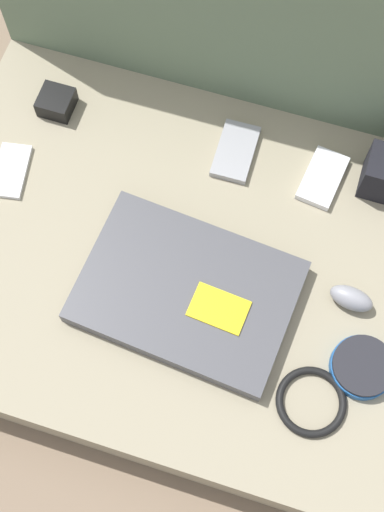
{
  "coord_description": "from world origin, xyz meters",
  "views": [
    {
      "loc": [
        0.13,
        -0.41,
        1.23
      ],
      "look_at": [
        0.0,
        0.0,
        0.14
      ],
      "focal_mm": 50.0,
      "sensor_mm": 36.0,
      "label": 1
    }
  ],
  "objects_px": {
    "speaker_puck": "(362,367)",
    "phone_silver": "(11,171)",
    "charger_brick": "(56,102)",
    "computer_mouse": "(351,298)",
    "phone_small": "(323,178)",
    "laptop": "(187,292)",
    "phone_black": "(235,151)"
  },
  "relations": [
    {
      "from": "computer_mouse",
      "to": "charger_brick",
      "type": "height_order",
      "value": "computer_mouse"
    },
    {
      "from": "phone_black",
      "to": "charger_brick",
      "type": "distance_m",
      "value": 0.34
    },
    {
      "from": "charger_brick",
      "to": "phone_silver",
      "type": "bearing_deg",
      "value": -101.27
    },
    {
      "from": "laptop",
      "to": "phone_small",
      "type": "bearing_deg",
      "value": 64.45
    },
    {
      "from": "speaker_puck",
      "to": "phone_silver",
      "type": "relative_size",
      "value": 0.91
    },
    {
      "from": "computer_mouse",
      "to": "phone_silver",
      "type": "xyz_separation_m",
      "value": [
        -0.62,
        0.06,
        -0.01
      ]
    },
    {
      "from": "laptop",
      "to": "computer_mouse",
      "type": "relative_size",
      "value": 4.75
    },
    {
      "from": "computer_mouse",
      "to": "phone_black",
      "type": "distance_m",
      "value": 0.33
    },
    {
      "from": "laptop",
      "to": "phone_black",
      "type": "distance_m",
      "value": 0.28
    },
    {
      "from": "phone_small",
      "to": "speaker_puck",
      "type": "bearing_deg",
      "value": -58.45
    },
    {
      "from": "phone_silver",
      "to": "charger_brick",
      "type": "relative_size",
      "value": 1.87
    },
    {
      "from": "phone_black",
      "to": "charger_brick",
      "type": "bearing_deg",
      "value": 179.65
    },
    {
      "from": "speaker_puck",
      "to": "charger_brick",
      "type": "height_order",
      "value": "charger_brick"
    },
    {
      "from": "speaker_puck",
      "to": "phone_black",
      "type": "height_order",
      "value": "speaker_puck"
    },
    {
      "from": "phone_small",
      "to": "computer_mouse",
      "type": "bearing_deg",
      "value": -57.64
    },
    {
      "from": "phone_black",
      "to": "laptop",
      "type": "bearing_deg",
      "value": -91.59
    },
    {
      "from": "speaker_puck",
      "to": "phone_black",
      "type": "xyz_separation_m",
      "value": [
        -0.3,
        0.31,
        -0.01
      ]
    },
    {
      "from": "computer_mouse",
      "to": "laptop",
      "type": "bearing_deg",
      "value": -158.17
    },
    {
      "from": "laptop",
      "to": "phone_silver",
      "type": "bearing_deg",
      "value": 166.15
    },
    {
      "from": "laptop",
      "to": "speaker_puck",
      "type": "height_order",
      "value": "laptop"
    },
    {
      "from": "computer_mouse",
      "to": "phone_small",
      "type": "height_order",
      "value": "computer_mouse"
    },
    {
      "from": "speaker_puck",
      "to": "charger_brick",
      "type": "distance_m",
      "value": 0.7
    },
    {
      "from": "phone_small",
      "to": "laptop",
      "type": "bearing_deg",
      "value": -113.06
    },
    {
      "from": "speaker_puck",
      "to": "phone_silver",
      "type": "height_order",
      "value": "speaker_puck"
    },
    {
      "from": "phone_small",
      "to": "charger_brick",
      "type": "distance_m",
      "value": 0.49
    },
    {
      "from": "laptop",
      "to": "phone_silver",
      "type": "relative_size",
      "value": 3.24
    },
    {
      "from": "laptop",
      "to": "computer_mouse",
      "type": "distance_m",
      "value": 0.26
    },
    {
      "from": "computer_mouse",
      "to": "phone_small",
      "type": "bearing_deg",
      "value": 121.94
    },
    {
      "from": "laptop",
      "to": "phone_black",
      "type": "height_order",
      "value": "laptop"
    },
    {
      "from": "speaker_puck",
      "to": "phone_silver",
      "type": "xyz_separation_m",
      "value": [
        -0.66,
        0.16,
        -0.01
      ]
    },
    {
      "from": "laptop",
      "to": "speaker_puck",
      "type": "bearing_deg",
      "value": -1.68
    },
    {
      "from": "speaker_puck",
      "to": "charger_brick",
      "type": "relative_size",
      "value": 1.7
    }
  ]
}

